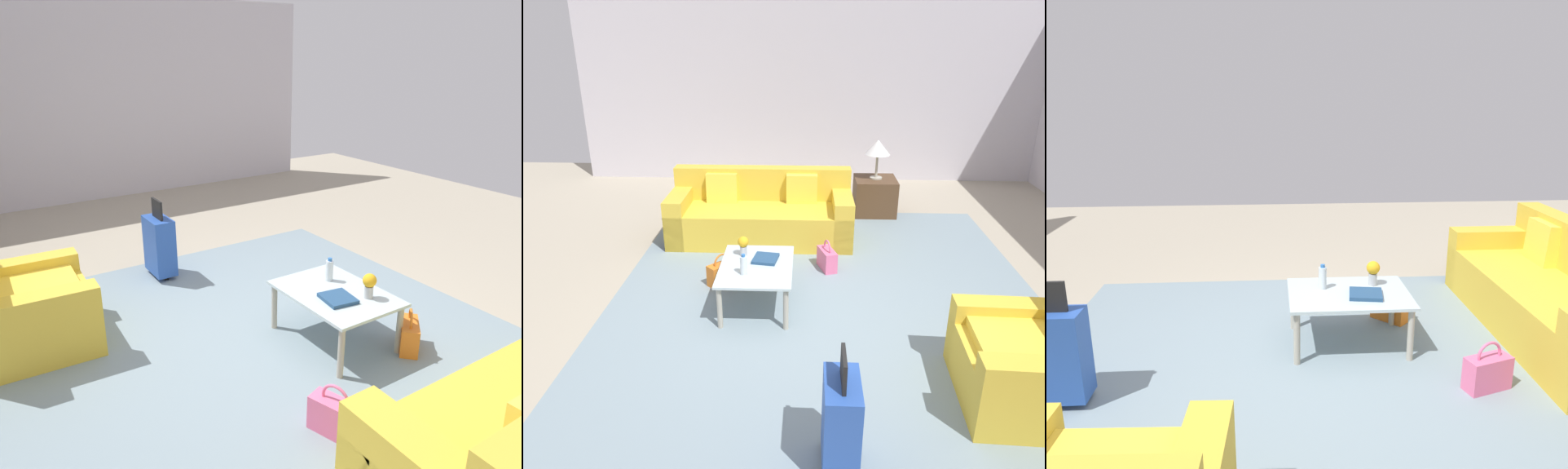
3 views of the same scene
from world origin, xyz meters
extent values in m
plane|color=#A89E89|center=(0.00, 0.00, 0.00)|extent=(12.00, 12.00, 0.00)
cube|color=silver|center=(5.06, 0.00, 1.55)|extent=(0.12, 8.00, 3.10)
cube|color=gray|center=(-0.60, 0.20, 0.00)|extent=(5.20, 4.40, 0.01)
cube|color=gold|center=(0.90, 1.60, 0.22)|extent=(1.03, 0.97, 0.44)
cube|color=gold|center=(1.29, 1.58, 0.30)|extent=(0.24, 0.94, 0.60)
cube|color=gold|center=(0.51, 1.62, 0.30)|extent=(0.24, 0.94, 0.60)
cube|color=yellow|center=(0.90, 1.55, 0.48)|extent=(0.78, 0.70, 0.08)
cube|color=silver|center=(-0.40, -0.50, 0.43)|extent=(0.96, 0.71, 0.02)
cylinder|color=#ADA899|center=(-0.83, -0.20, 0.21)|extent=(0.05, 0.05, 0.42)
cylinder|color=#ADA899|center=(0.03, -0.20, 0.21)|extent=(0.05, 0.05, 0.42)
cylinder|color=#ADA899|center=(-0.83, -0.80, 0.21)|extent=(0.05, 0.05, 0.42)
cylinder|color=#ADA899|center=(0.03, -0.80, 0.21)|extent=(0.05, 0.05, 0.42)
cylinder|color=silver|center=(-0.20, -0.60, 0.53)|extent=(0.06, 0.06, 0.18)
cylinder|color=#2D6BBC|center=(-0.20, -0.60, 0.64)|extent=(0.04, 0.04, 0.02)
cube|color=navy|center=(-0.52, -0.42, 0.46)|extent=(0.29, 0.27, 0.03)
cylinder|color=#B2B7BC|center=(-0.62, -0.65, 0.49)|extent=(0.07, 0.07, 0.10)
sphere|color=gold|center=(-0.62, -0.65, 0.59)|extent=(0.11, 0.11, 0.11)
cube|color=#2851AD|center=(1.60, 0.20, 0.35)|extent=(0.40, 0.22, 0.60)
cube|color=black|center=(1.60, 0.20, 0.75)|extent=(0.24, 0.03, 0.20)
cylinder|color=black|center=(1.46, 0.20, 0.03)|extent=(0.02, 0.05, 0.05)
cylinder|color=black|center=(1.74, 0.20, 0.03)|extent=(0.02, 0.05, 0.05)
cube|color=pink|center=(-1.25, 0.23, 0.12)|extent=(0.35, 0.23, 0.24)
torus|color=pink|center=(-1.25, 0.23, 0.26)|extent=(0.19, 0.08, 0.20)
cube|color=orange|center=(-0.84, -0.92, 0.12)|extent=(0.33, 0.33, 0.24)
torus|color=orange|center=(-0.84, -0.92, 0.26)|extent=(0.15, 0.15, 0.20)
camera|label=1|loc=(-3.18, 2.03, 2.27)|focal=35.00mm
camera|label=2|loc=(4.05, -0.05, 2.59)|focal=35.00mm
camera|label=3|loc=(0.19, 3.23, 1.96)|focal=35.00mm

